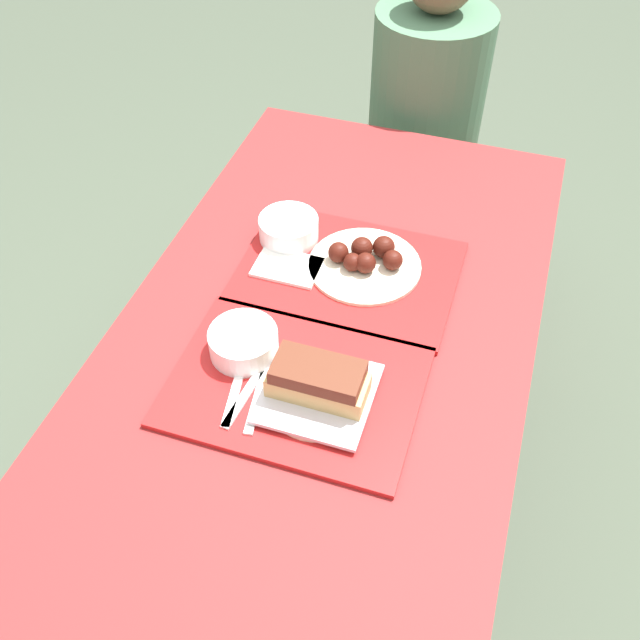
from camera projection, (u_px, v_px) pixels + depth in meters
The scene contains 15 objects.
ground_plane at pixel (323, 513), 1.92m from camera, with size 12.00×12.00×0.00m, color #424C3D.
picnic_table at pixel (324, 363), 1.46m from camera, with size 0.80×1.48×0.74m.
picnic_bench_far at pixel (415, 195), 2.27m from camera, with size 0.76×0.28×0.45m.
tray_near at pixel (295, 386), 1.28m from camera, with size 0.45×0.33×0.01m.
tray_far at pixel (347, 272), 1.49m from camera, with size 0.45×0.33×0.01m.
bowl_coleslaw_near at pixel (243, 341), 1.31m from camera, with size 0.13×0.13×0.05m.
brisket_sandwich_plate at pixel (318, 386), 1.24m from camera, with size 0.19×0.19×0.08m.
plastic_fork_near at pixel (247, 392), 1.27m from camera, with size 0.03×0.17×0.00m.
plastic_knife_near at pixel (259, 395), 1.26m from camera, with size 0.04×0.17×0.00m.
plastic_spoon_near at pixel (236, 389), 1.27m from camera, with size 0.05×0.17×0.00m.
condiment_packet at pixel (298, 351), 1.33m from camera, with size 0.04×0.03×0.01m.
bowl_coleslaw_far at pixel (289, 227), 1.54m from camera, with size 0.13×0.13×0.05m.
wings_plate_far at pixel (366, 260), 1.48m from camera, with size 0.24×0.24×0.06m.
napkin_far at pixel (287, 267), 1.49m from camera, with size 0.14×0.09×0.01m.
person_seated_across at pixel (429, 90), 2.01m from camera, with size 0.32×0.32×0.69m.
Camera 1 is at (0.28, -0.89, 1.76)m, focal length 40.00 mm.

